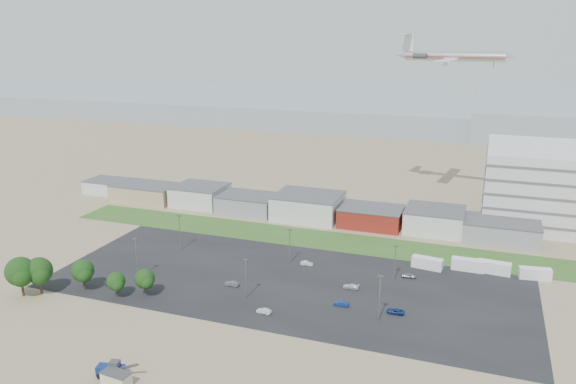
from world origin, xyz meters
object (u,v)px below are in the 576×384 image
at_px(parked_car_11, 307,263).
at_px(airliner, 454,56).
at_px(parked_car_10, 112,284).
at_px(parked_car_12, 351,286).
at_px(telehandler, 110,369).
at_px(parked_car_13, 264,311).
at_px(parked_car_1, 341,304).
at_px(parked_car_8, 409,276).
at_px(parked_car_4, 232,284).
at_px(parked_car_0, 395,311).
at_px(portable_shed, 116,379).
at_px(box_trailer_a, 427,263).
at_px(tree_far_left, 21,274).

bearing_deg(parked_car_11, airliner, -24.76).
height_order(parked_car_10, parked_car_12, parked_car_12).
height_order(telehandler, parked_car_13, telehandler).
xyz_separation_m(parked_car_1, parked_car_12, (-0.12, 9.74, -0.02)).
relative_size(airliner, parked_car_10, 11.19).
bearing_deg(parked_car_1, telehandler, -38.45).
xyz_separation_m(parked_car_8, parked_car_11, (-27.33, -1.19, -0.06)).
bearing_deg(parked_car_4, parked_car_0, 88.74).
bearing_deg(parked_car_12, parked_car_11, -124.29).
bearing_deg(airliner, portable_shed, -99.81).
xyz_separation_m(portable_shed, box_trailer_a, (46.28, 72.23, 0.15)).
bearing_deg(portable_shed, parked_car_4, 93.51).
xyz_separation_m(airliner, parked_car_4, (-43.13, -93.91, -52.48)).
xyz_separation_m(parked_car_1, parked_car_13, (-15.55, -9.40, -0.02)).
distance_m(parked_car_0, parked_car_8, 20.52).
height_order(portable_shed, airliner, airliner).
height_order(tree_far_left, parked_car_10, tree_far_left).
bearing_deg(parked_car_11, tree_far_left, 121.62).
bearing_deg(telehandler, box_trailer_a, 43.72).
bearing_deg(airliner, box_trailer_a, -80.56).
xyz_separation_m(airliner, parked_car_10, (-71.24, -104.02, -52.53)).
bearing_deg(parked_car_8, parked_car_12, 127.12).
height_order(portable_shed, tree_far_left, tree_far_left).
bearing_deg(parked_car_12, portable_shed, -29.35).
bearing_deg(parked_car_13, portable_shed, -20.05).
bearing_deg(tree_far_left, parked_car_0, 14.09).
height_order(tree_far_left, parked_car_1, tree_far_left).
bearing_deg(airliner, parked_car_0, -83.26).
xyz_separation_m(portable_shed, parked_car_4, (1.61, 44.51, -0.76)).
bearing_deg(box_trailer_a, airliner, 99.49).
bearing_deg(parked_car_13, parked_car_8, 140.47).
distance_m(telehandler, parked_car_4, 42.77).
relative_size(telehandler, parked_car_10, 2.12).
distance_m(portable_shed, parked_car_10, 43.43).
relative_size(parked_car_10, parked_car_11, 1.11).
height_order(parked_car_12, parked_car_13, parked_car_13).
bearing_deg(parked_car_13, parked_car_0, 112.62).
distance_m(parked_car_1, parked_car_13, 18.17).
bearing_deg(parked_car_13, parked_car_11, -178.23).
bearing_deg(parked_car_1, parked_car_10, -81.03).
relative_size(parked_car_4, parked_car_11, 1.08).
bearing_deg(parked_car_1, parked_car_11, -143.23).
relative_size(parked_car_4, parked_car_12, 0.94).
distance_m(telehandler, box_trailer_a, 85.64).
relative_size(telehandler, parked_car_4, 2.18).
bearing_deg(parked_car_4, telehandler, -6.20).
height_order(airliner, parked_car_1, airliner).
xyz_separation_m(box_trailer_a, parked_car_12, (-16.29, -19.08, -0.95)).
distance_m(box_trailer_a, parked_car_12, 25.10).
height_order(airliner, parked_car_10, airliner).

